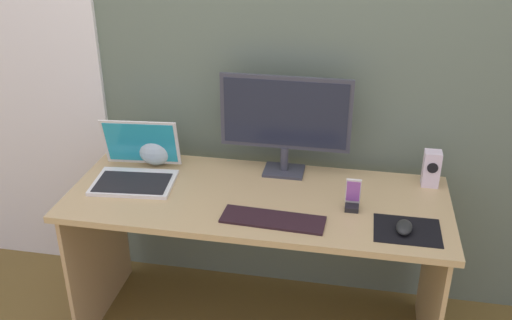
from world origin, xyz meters
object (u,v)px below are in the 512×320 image
Objects in this scene: monitor at (285,119)px; keyboard_external at (273,220)px; fishbowl at (157,146)px; phone_in_dock at (353,198)px; laptop at (136,169)px; mouse at (404,227)px; speaker_right at (431,169)px.

monitor reaches higher than keyboard_external.
fishbowl is at bearing 149.41° from keyboard_external.
monitor reaches higher than fishbowl.
phone_in_dock reaches higher than keyboard_external.
laptop is 2.12× the size of fishbowl.
fishbowl is 0.74m from keyboard_external.
monitor is at bearing 1.32° from fishbowl.
fishbowl is at bearing -178.68° from monitor.
monitor is 0.70m from mouse.
keyboard_external is (-0.62, -0.41, -0.08)m from speaker_right.
monitor is at bearing 16.66° from laptop.
fishbowl is (-1.23, -0.01, 0.00)m from speaker_right.
fishbowl is 1.76× the size of mouse.
monitor is 0.66m from speaker_right.
monitor is 0.69m from laptop.
speaker_right is at bearing 8.31° from laptop.
phone_in_dock is (0.31, -0.27, -0.21)m from monitor.
phone_in_dock is (0.30, 0.15, 0.04)m from keyboard_external.
mouse is (-0.12, -0.40, -0.06)m from speaker_right.
speaker_right is at bearing 78.89° from mouse.
laptop is at bearing 175.46° from mouse.
laptop is 3.73× the size of mouse.
laptop is at bearing -163.34° from monitor.
speaker_right reaches higher than phone_in_dock.
laptop is 1.16m from mouse.
keyboard_external is at bearing -146.43° from speaker_right.
fishbowl is 1.18m from mouse.
phone_in_dock is (-0.32, -0.27, -0.03)m from speaker_right.
phone_in_dock is at bearing -4.87° from laptop.
laptop is (-0.63, -0.19, -0.21)m from monitor.
mouse is (1.14, -0.21, -0.03)m from laptop.
speaker_right is at bearing 36.30° from keyboard_external.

